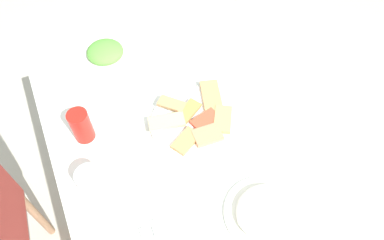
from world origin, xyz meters
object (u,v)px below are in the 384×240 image
pide_platter (198,122)px  salad_plate_greens (105,53)px  dining_table (189,137)px  drinking_glass (91,182)px  salad_plate_rice (265,211)px  soda_can (81,126)px

pide_platter → salad_plate_greens: bearing=24.0°
dining_table → drinking_glass: (-0.10, 0.35, 0.12)m
salad_plate_greens → salad_plate_rice: size_ratio=1.02×
dining_table → pide_platter: (-0.01, -0.03, 0.08)m
salad_plate_greens → soda_can: soda_can is taller
drinking_glass → soda_can: bearing=-7.0°
dining_table → salad_plate_rice: bearing=-168.8°
salad_plate_greens → pide_platter: bearing=-156.0°
dining_table → salad_plate_greens: salad_plate_greens is taller
soda_can → salad_plate_greens: bearing=-27.2°
pide_platter → salad_plate_greens: (0.44, 0.19, 0.01)m
dining_table → pide_platter: size_ratio=3.54×
pide_platter → salad_plate_rice: salad_plate_rice is taller
pide_platter → salad_plate_greens: salad_plate_greens is taller
dining_table → salad_plate_rice: size_ratio=4.89×
dining_table → salad_plate_greens: size_ratio=4.79×
pide_platter → soda_can: size_ratio=2.65×
dining_table → pide_platter: 0.09m
dining_table → soda_can: 0.37m
dining_table → soda_can: bearing=72.7°
salad_plate_rice → soda_can: 0.63m
salad_plate_rice → drinking_glass: bearing=56.9°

